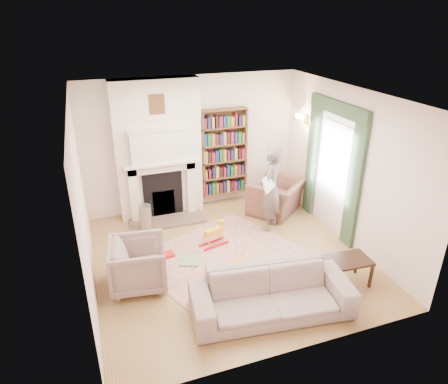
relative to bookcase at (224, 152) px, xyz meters
name	(u,v)px	position (x,y,z in m)	size (l,w,h in m)	color
floor	(229,257)	(-0.65, -2.12, -1.18)	(4.50, 4.50, 0.00)	olive
ceiling	(230,96)	(-0.65, -2.12, 1.62)	(4.50, 4.50, 0.00)	white
wall_back	(192,144)	(-0.65, 0.13, 0.22)	(4.50, 4.50, 0.00)	white
wall_front	(298,259)	(-0.65, -4.37, 0.22)	(4.50, 4.50, 0.00)	white
wall_left	(82,205)	(-2.90, -2.12, 0.22)	(4.50, 4.50, 0.00)	white
wall_right	(348,167)	(1.60, -2.12, 0.22)	(4.50, 4.50, 0.00)	white
fireplace	(159,151)	(-1.40, -0.07, 0.21)	(1.70, 0.58, 2.80)	white
bookcase	(224,152)	(0.00, 0.00, 0.00)	(1.00, 0.24, 1.85)	brown
window	(335,158)	(1.58, -1.72, 0.27)	(0.02, 0.90, 1.30)	silver
curtain_left	(354,184)	(1.55, -2.42, 0.02)	(0.07, 0.32, 2.40)	#2B4029
curtain_right	(312,158)	(1.55, -1.02, 0.02)	(0.07, 0.32, 2.40)	#2B4029
pelmet	(339,108)	(1.54, -1.72, 1.20)	(0.09, 1.70, 0.24)	#2B4029
wall_sconce	(298,120)	(1.38, -0.62, 0.72)	(0.20, 0.24, 0.24)	gold
rug	(219,255)	(-0.80, -2.01, -1.17)	(2.56, 1.97, 0.01)	#C8AF97
armchair_reading	(277,196)	(0.90, -0.82, -0.82)	(1.09, 0.95, 0.71)	#542E2C
armchair_left	(138,264)	(-2.23, -2.38, -0.79)	(0.83, 0.85, 0.77)	gray
sofa	(271,294)	(-0.57, -3.63, -0.85)	(2.25, 0.88, 0.66)	#B4AC95
man_reading	(271,189)	(0.45, -1.42, -0.33)	(0.62, 0.41, 1.69)	#61544E
newspaper	(269,183)	(0.30, -1.62, -0.10)	(0.40, 0.02, 0.28)	white
coffee_table	(346,271)	(0.83, -3.41, -0.95)	(0.70, 0.45, 0.45)	#322011
paraffin_heater	(146,218)	(-1.85, -0.73, -0.90)	(0.24, 0.24, 0.55)	#9B9CA2
rocking_horse	(214,234)	(-0.78, -1.67, -0.94)	(0.53, 0.21, 0.47)	gold
board_game	(190,261)	(-1.33, -2.03, -1.15)	(0.33, 0.33, 0.03)	#BDC645
game_box_lid	(166,255)	(-1.69, -1.74, -1.14)	(0.28, 0.19, 0.05)	red
comic_annuals	(246,266)	(-0.47, -2.48, -1.16)	(0.83, 0.62, 0.02)	red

